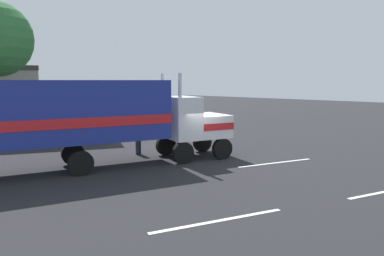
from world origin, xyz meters
TOP-DOWN VIEW (x-y plane):
  - ground_plane at (0.00, 0.00)m, footprint 120.00×120.00m
  - lane_stripe_near at (1.92, -3.50)m, footprint 4.11×1.87m
  - lane_stripe_mid at (-5.89, -5.99)m, footprint 4.11×1.88m
  - semi_truck at (-5.43, 2.64)m, footprint 14.11×7.41m
  - person_bystander at (-1.39, 3.29)m, footprint 0.34×0.46m
  - parked_bus at (-4.20, 11.71)m, footprint 10.87×7.53m

SIDE VIEW (x-z plane):
  - ground_plane at x=0.00m, z-range 0.00..0.00m
  - lane_stripe_near at x=1.92m, z-range 0.00..0.01m
  - lane_stripe_mid at x=-5.89m, z-range 0.00..0.01m
  - person_bystander at x=-1.39m, z-range 0.08..1.71m
  - parked_bus at x=-4.20m, z-range 0.37..3.77m
  - semi_truck at x=-5.43m, z-range 0.27..4.77m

